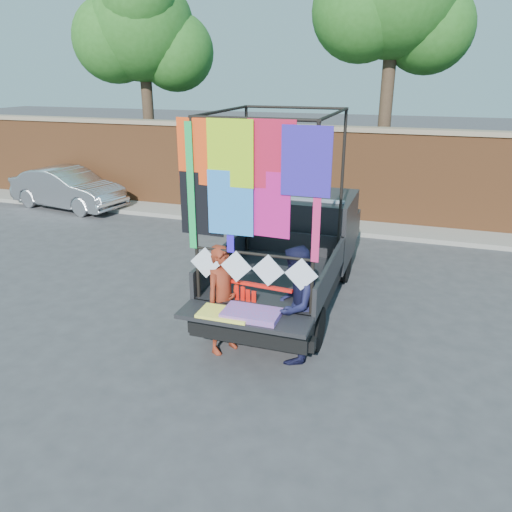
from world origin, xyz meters
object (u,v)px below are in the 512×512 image
(sedan, at_px, (68,188))
(pickup_truck, at_px, (298,245))
(man, at_px, (295,305))
(woman, at_px, (224,300))

(sedan, bearing_deg, pickup_truck, -104.79)
(sedan, relative_size, man, 2.16)
(pickup_truck, relative_size, sedan, 1.46)
(pickup_truck, distance_m, man, 2.60)
(woman, bearing_deg, pickup_truck, 18.92)
(pickup_truck, height_order, man, pickup_truck)
(pickup_truck, distance_m, sedan, 8.95)
(sedan, bearing_deg, woman, -119.84)
(woman, xyz_separation_m, man, (1.05, 0.09, 0.03))
(woman, height_order, man, man)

